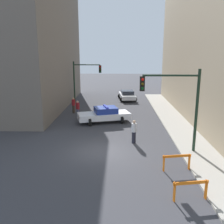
{
  "coord_description": "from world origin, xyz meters",
  "views": [
    {
      "loc": [
        1.08,
        -15.13,
        6.29
      ],
      "look_at": [
        0.5,
        5.71,
        1.27
      ],
      "focal_mm": 40.0,
      "sensor_mm": 36.0,
      "label": 1
    }
  ],
  "objects_px": {
    "traffic_light_far": "(83,76)",
    "barrier_front": "(191,187)",
    "police_car": "(104,114)",
    "parked_car_near": "(127,95)",
    "pedestrian_corner": "(74,105)",
    "pedestrian_crossing": "(78,109)",
    "pedestrian_sidewalk": "(134,131)",
    "barrier_mid": "(177,160)",
    "traffic_light_near": "(178,98)"
  },
  "relations": [
    {
      "from": "traffic_light_far",
      "to": "barrier_front",
      "type": "distance_m",
      "value": 22.15
    },
    {
      "from": "police_car",
      "to": "parked_car_near",
      "type": "distance_m",
      "value": 11.24
    },
    {
      "from": "traffic_light_far",
      "to": "parked_car_near",
      "type": "distance_m",
      "value": 6.69
    },
    {
      "from": "police_car",
      "to": "barrier_front",
      "type": "xyz_separation_m",
      "value": [
        4.44,
        -12.35,
        -0.11
      ]
    },
    {
      "from": "parked_car_near",
      "to": "pedestrian_corner",
      "type": "relative_size",
      "value": 2.68
    },
    {
      "from": "pedestrian_crossing",
      "to": "police_car",
      "type": "bearing_deg",
      "value": -93.19
    },
    {
      "from": "police_car",
      "to": "pedestrian_sidewalk",
      "type": "bearing_deg",
      "value": -172.07
    },
    {
      "from": "traffic_light_far",
      "to": "police_car",
      "type": "distance_m",
      "value": 9.24
    },
    {
      "from": "barrier_mid",
      "to": "barrier_front",
      "type": "bearing_deg",
      "value": -90.77
    },
    {
      "from": "pedestrian_sidewalk",
      "to": "barrier_front",
      "type": "bearing_deg",
      "value": 30.3
    },
    {
      "from": "pedestrian_sidewalk",
      "to": "barrier_front",
      "type": "distance_m",
      "value": 7.3
    },
    {
      "from": "pedestrian_corner",
      "to": "barrier_mid",
      "type": "xyz_separation_m",
      "value": [
        7.93,
        -13.01,
        -0.24
      ]
    },
    {
      "from": "pedestrian_crossing",
      "to": "barrier_front",
      "type": "relative_size",
      "value": 1.05
    },
    {
      "from": "pedestrian_sidewalk",
      "to": "traffic_light_near",
      "type": "bearing_deg",
      "value": 71.58
    },
    {
      "from": "barrier_mid",
      "to": "pedestrian_corner",
      "type": "bearing_deg",
      "value": 121.37
    },
    {
      "from": "pedestrian_crossing",
      "to": "barrier_front",
      "type": "xyz_separation_m",
      "value": [
        7.16,
        -14.1,
        -0.24
      ]
    },
    {
      "from": "pedestrian_sidewalk",
      "to": "barrier_mid",
      "type": "distance_m",
      "value": 4.67
    },
    {
      "from": "traffic_light_far",
      "to": "pedestrian_crossing",
      "type": "relative_size",
      "value": 3.13
    },
    {
      "from": "pedestrian_corner",
      "to": "barrier_mid",
      "type": "height_order",
      "value": "pedestrian_corner"
    },
    {
      "from": "traffic_light_near",
      "to": "parked_car_near",
      "type": "height_order",
      "value": "traffic_light_near"
    },
    {
      "from": "police_car",
      "to": "pedestrian_sidewalk",
      "type": "xyz_separation_m",
      "value": [
        2.4,
        -5.34,
        0.14
      ]
    },
    {
      "from": "police_car",
      "to": "parked_car_near",
      "type": "height_order",
      "value": "police_car"
    },
    {
      "from": "traffic_light_near",
      "to": "barrier_mid",
      "type": "xyz_separation_m",
      "value": [
        -0.49,
        -2.54,
        -2.91
      ]
    },
    {
      "from": "traffic_light_far",
      "to": "pedestrian_crossing",
      "type": "distance_m",
      "value": 7.03
    },
    {
      "from": "pedestrian_corner",
      "to": "barrier_front",
      "type": "bearing_deg",
      "value": 166.5
    },
    {
      "from": "pedestrian_sidewalk",
      "to": "barrier_mid",
      "type": "height_order",
      "value": "pedestrian_sidewalk"
    },
    {
      "from": "barrier_mid",
      "to": "traffic_light_far",
      "type": "bearing_deg",
      "value": 112.94
    },
    {
      "from": "traffic_light_near",
      "to": "pedestrian_crossing",
      "type": "bearing_deg",
      "value": 131.39
    },
    {
      "from": "traffic_light_near",
      "to": "parked_car_near",
      "type": "relative_size",
      "value": 1.17
    },
    {
      "from": "barrier_mid",
      "to": "parked_car_near",
      "type": "bearing_deg",
      "value": 95.7
    },
    {
      "from": "traffic_light_far",
      "to": "barrier_front",
      "type": "bearing_deg",
      "value": -70.03
    },
    {
      "from": "traffic_light_near",
      "to": "barrier_front",
      "type": "height_order",
      "value": "traffic_light_near"
    },
    {
      "from": "parked_car_near",
      "to": "pedestrian_crossing",
      "type": "bearing_deg",
      "value": -124.87
    },
    {
      "from": "traffic_light_near",
      "to": "barrier_mid",
      "type": "distance_m",
      "value": 3.9
    },
    {
      "from": "pedestrian_crossing",
      "to": "pedestrian_corner",
      "type": "bearing_deg",
      "value": 52.24
    },
    {
      "from": "police_car",
      "to": "barrier_front",
      "type": "bearing_deg",
      "value": -176.45
    },
    {
      "from": "traffic_light_far",
      "to": "police_car",
      "type": "height_order",
      "value": "traffic_light_far"
    },
    {
      "from": "pedestrian_sidewalk",
      "to": "barrier_front",
      "type": "height_order",
      "value": "pedestrian_sidewalk"
    },
    {
      "from": "police_car",
      "to": "barrier_front",
      "type": "relative_size",
      "value": 3.17
    },
    {
      "from": "pedestrian_sidewalk",
      "to": "pedestrian_crossing",
      "type": "bearing_deg",
      "value": -130.14
    },
    {
      "from": "traffic_light_near",
      "to": "barrier_front",
      "type": "bearing_deg",
      "value": -95.6
    },
    {
      "from": "parked_car_near",
      "to": "traffic_light_near",
      "type": "bearing_deg",
      "value": -87.64
    },
    {
      "from": "parked_car_near",
      "to": "pedestrian_sidewalk",
      "type": "bearing_deg",
      "value": -95.8
    },
    {
      "from": "traffic_light_far",
      "to": "police_car",
      "type": "bearing_deg",
      "value": -69.74
    },
    {
      "from": "parked_car_near",
      "to": "pedestrian_sidewalk",
      "type": "height_order",
      "value": "pedestrian_sidewalk"
    },
    {
      "from": "pedestrian_crossing",
      "to": "pedestrian_sidewalk",
      "type": "relative_size",
      "value": 1.0
    },
    {
      "from": "pedestrian_corner",
      "to": "parked_car_near",
      "type": "bearing_deg",
      "value": -78.16
    },
    {
      "from": "parked_car_near",
      "to": "barrier_mid",
      "type": "distance_m",
      "value": 20.6
    },
    {
      "from": "traffic_light_far",
      "to": "pedestrian_corner",
      "type": "relative_size",
      "value": 3.13
    },
    {
      "from": "traffic_light_far",
      "to": "pedestrian_sidewalk",
      "type": "height_order",
      "value": "traffic_light_far"
    }
  ]
}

